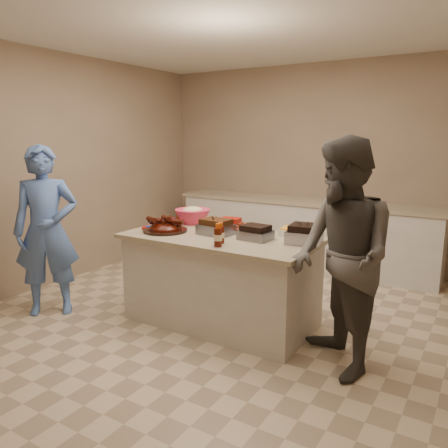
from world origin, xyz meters
The scene contains 20 objects.
room centered at (0.00, 0.00, 0.00)m, with size 4.50×5.00×2.70m, color gray, non-canonical shape.
back_counter centered at (0.00, 2.20, 0.45)m, with size 3.60×0.64×0.90m, color silver, non-canonical shape.
island centered at (0.07, 0.00, 0.00)m, with size 1.78×0.94×0.84m, color silver, non-canonical shape.
rib_platter centered at (-0.48, -0.13, 0.84)m, with size 0.42×0.42×0.17m, color #420C03, non-canonical shape.
pulled_pork_tray centered at (-0.01, 0.03, 0.84)m, with size 0.31×0.23×0.09m, color #47230F.
brisket_tray centered at (0.40, 0.03, 0.84)m, with size 0.26×0.22×0.08m, color black.
roasting_pan centered at (0.82, 0.13, 0.84)m, with size 0.28×0.28×0.11m, color gray.
coleslaw_bowl centered at (-0.49, 0.34, 0.84)m, with size 0.37×0.37×0.25m, color #EA3358, non-canonical shape.
sausage_plate centered at (0.21, 0.27, 0.84)m, with size 0.29×0.29×0.05m, color silver.
mac_cheese_dish centered at (0.64, 0.37, 0.84)m, with size 0.28×0.20×0.07m, color #FFA729.
bbq_bottle_a centered at (0.26, -0.35, 0.84)m, with size 0.07×0.07×0.19m, color #471207.
bbq_bottle_b centered at (0.22, -0.24, 0.84)m, with size 0.06×0.06×0.18m, color #471207.
mustard_bottle centered at (-0.14, 0.09, 0.84)m, with size 0.04×0.04×0.11m, color #F9AD00.
sauce_bowl centered at (0.07, 0.22, 0.84)m, with size 0.14×0.04×0.14m, color silver.
plate_stack_large centered at (-0.73, 0.23, 0.84)m, with size 0.26×0.26×0.03m, color #941007.
plate_stack_small centered at (-0.68, -0.12, 0.84)m, with size 0.16×0.16×0.02m, color #941007.
plastic_cup centered at (-0.67, 0.36, 0.84)m, with size 0.11×0.10×0.11m, color #9D5912.
basket_stack centered at (-0.06, 0.37, 0.84)m, with size 0.19×0.14×0.09m, color #941007.
guest_blue centered at (-1.51, -0.69, 0.00)m, with size 0.61×1.67×0.40m, color #4F73BD.
guest_gray centered at (1.26, -0.26, 0.00)m, with size 0.85×1.75×0.66m, color #55514C.
Camera 1 is at (2.14, -3.30, 1.74)m, focal length 35.00 mm.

